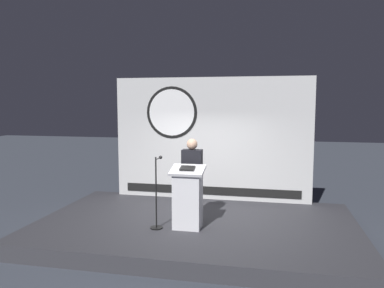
% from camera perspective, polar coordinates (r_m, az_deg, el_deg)
% --- Properties ---
extents(ground_plane, '(40.00, 40.00, 0.00)m').
position_cam_1_polar(ground_plane, '(7.98, 0.64, -13.54)').
color(ground_plane, '#383D47').
extents(stage_platform, '(6.40, 4.00, 0.30)m').
position_cam_1_polar(stage_platform, '(7.93, 0.64, -12.52)').
color(stage_platform, '#333338').
rests_on(stage_platform, ground).
extents(banner_display, '(4.86, 0.12, 3.02)m').
position_cam_1_polar(banner_display, '(9.37, 2.69, 0.82)').
color(banner_display, silver).
rests_on(banner_display, stage_platform).
extents(podium, '(0.64, 0.50, 1.21)m').
position_cam_1_polar(podium, '(7.32, -0.66, -8.10)').
color(podium, silver).
rests_on(podium, stage_platform).
extents(speaker_person, '(0.40, 0.26, 1.68)m').
position_cam_1_polar(speaker_person, '(7.72, 0.01, -5.29)').
color(speaker_person, black).
rests_on(speaker_person, stage_platform).
extents(microphone_stand, '(0.24, 0.47, 1.38)m').
position_cam_1_polar(microphone_stand, '(7.39, -5.29, -8.90)').
color(microphone_stand, black).
rests_on(microphone_stand, stage_platform).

